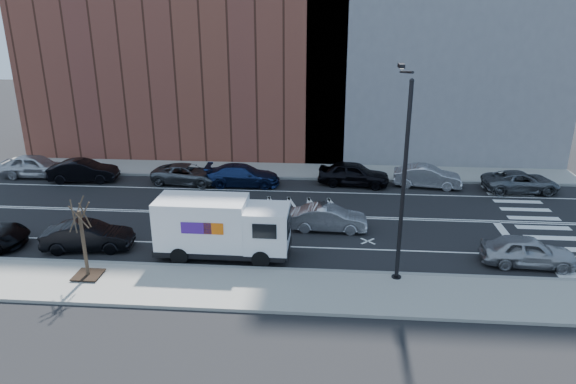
# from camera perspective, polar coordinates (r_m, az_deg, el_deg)

# --- Properties ---
(ground) EXTENTS (120.00, 120.00, 0.00)m
(ground) POSITION_cam_1_polar(r_m,az_deg,el_deg) (30.87, -2.74, -2.53)
(ground) COLOR black
(ground) RESTS_ON ground
(sidewalk_near) EXTENTS (44.00, 3.60, 0.15)m
(sidewalk_near) POSITION_cam_1_polar(r_m,az_deg,el_deg) (23.01, -5.49, -10.59)
(sidewalk_near) COLOR gray
(sidewalk_near) RESTS_ON ground
(sidewalk_far) EXTENTS (44.00, 3.60, 0.15)m
(sidewalk_far) POSITION_cam_1_polar(r_m,az_deg,el_deg) (39.09, -1.15, 2.40)
(sidewalk_far) COLOR gray
(sidewalk_far) RESTS_ON ground
(curb_near) EXTENTS (44.00, 0.25, 0.17)m
(curb_near) POSITION_cam_1_polar(r_m,az_deg,el_deg) (24.55, -4.78, -8.47)
(curb_near) COLOR gray
(curb_near) RESTS_ON ground
(curb_far) EXTENTS (44.00, 0.25, 0.17)m
(curb_far) POSITION_cam_1_polar(r_m,az_deg,el_deg) (37.38, -1.42, 1.61)
(curb_far) COLOR gray
(curb_far) RESTS_ON ground
(crosswalk) EXTENTS (3.00, 14.00, 0.01)m
(crosswalk) POSITION_cam_1_polar(r_m,az_deg,el_deg) (33.02, 26.05, -3.09)
(crosswalk) COLOR white
(crosswalk) RESTS_ON ground
(road_markings) EXTENTS (40.00, 8.60, 0.01)m
(road_markings) POSITION_cam_1_polar(r_m,az_deg,el_deg) (30.87, -2.74, -2.53)
(road_markings) COLOR white
(road_markings) RESTS_ON ground
(bldg_brick) EXTENTS (26.00, 10.00, 22.00)m
(bldg_brick) POSITION_cam_1_polar(r_m,az_deg,el_deg) (45.51, -10.98, 18.46)
(bldg_brick) COLOR brown
(bldg_brick) RESTS_ON ground
(streetlight) EXTENTS (0.44, 4.02, 9.34)m
(streetlight) POSITION_cam_1_polar(r_m,az_deg,el_deg) (22.66, 12.66, 2.36)
(streetlight) COLOR black
(streetlight) RESTS_ON ground
(street_tree) EXTENTS (1.20, 1.20, 3.75)m
(street_tree) POSITION_cam_1_polar(r_m,az_deg,el_deg) (24.83, -21.66, -6.04)
(street_tree) COLOR black
(street_tree) RESTS_ON ground
(fedex_van) EXTENTS (6.62, 2.41, 3.01)m
(fedex_van) POSITION_cam_1_polar(r_m,az_deg,el_deg) (25.38, -7.38, -3.86)
(fedex_van) COLOR black
(fedex_van) RESTS_ON ground
(far_parked_a) EXTENTS (4.96, 2.07, 1.68)m
(far_parked_a) POSITION_cam_1_polar(r_m,az_deg,el_deg) (41.90, -26.24, 2.62)
(far_parked_a) COLOR #B5B5BA
(far_parked_a) RESTS_ON ground
(far_parked_b) EXTENTS (4.90, 2.20, 1.56)m
(far_parked_b) POSITION_cam_1_polar(r_m,az_deg,el_deg) (39.42, -21.77, 2.20)
(far_parked_b) COLOR black
(far_parked_b) RESTS_ON ground
(far_parked_c) EXTENTS (5.12, 2.73, 1.37)m
(far_parked_c) POSITION_cam_1_polar(r_m,az_deg,el_deg) (36.91, -11.13, 1.97)
(far_parked_c) COLOR #55595E
(far_parked_c) RESTS_ON ground
(far_parked_d) EXTENTS (5.20, 2.26, 1.49)m
(far_parked_d) POSITION_cam_1_polar(r_m,az_deg,el_deg) (35.90, -5.05, 1.88)
(far_parked_d) COLOR navy
(far_parked_d) RESTS_ON ground
(far_parked_e) EXTENTS (5.11, 2.57, 1.67)m
(far_parked_e) POSITION_cam_1_polar(r_m,az_deg,el_deg) (36.09, 7.30, 2.03)
(far_parked_e) COLOR black
(far_parked_e) RESTS_ON ground
(far_parked_f) EXTENTS (4.74, 2.18, 1.51)m
(far_parked_f) POSITION_cam_1_polar(r_m,az_deg,el_deg) (36.73, 15.21, 1.67)
(far_parked_f) COLOR #A9A9AD
(far_parked_f) RESTS_ON ground
(far_parked_g) EXTENTS (5.07, 2.53, 1.38)m
(far_parked_g) POSITION_cam_1_polar(r_m,az_deg,el_deg) (37.95, 24.46, 1.04)
(far_parked_g) COLOR #55595E
(far_parked_g) RESTS_ON ground
(driving_sedan) EXTENTS (4.28, 1.59, 1.40)m
(driving_sedan) POSITION_cam_1_polar(r_m,az_deg,el_deg) (28.60, 4.54, -2.91)
(driving_sedan) COLOR #A0A0A4
(driving_sedan) RESTS_ON ground
(near_parked_rear_a) EXTENTS (4.60, 2.11, 1.46)m
(near_parked_rear_a) POSITION_cam_1_polar(r_m,az_deg,el_deg) (28.14, -21.35, -4.59)
(near_parked_rear_a) COLOR black
(near_parked_rear_a) RESTS_ON ground
(near_parked_front) EXTENTS (4.41, 2.00, 1.47)m
(near_parked_front) POSITION_cam_1_polar(r_m,az_deg,el_deg) (27.18, 25.08, -5.97)
(near_parked_front) COLOR #A3A4A8
(near_parked_front) RESTS_ON ground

